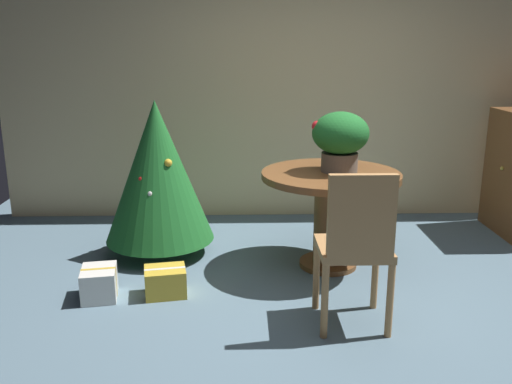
{
  "coord_description": "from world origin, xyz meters",
  "views": [
    {
      "loc": [
        -0.64,
        -3.3,
        1.71
      ],
      "look_at": [
        -0.54,
        0.48,
        0.7
      ],
      "focal_mm": 38.6,
      "sensor_mm": 36.0,
      "label": 1
    }
  ],
  "objects_px": {
    "round_dining_table": "(330,199)",
    "gift_box_gold": "(165,282)",
    "gift_box_cream": "(99,283)",
    "flower_vase": "(340,138)",
    "holiday_tree": "(158,171)",
    "wooden_chair_near": "(356,242)"
  },
  "relations": [
    {
      "from": "round_dining_table",
      "to": "gift_box_gold",
      "type": "xyz_separation_m",
      "value": [
        -1.23,
        -0.49,
        -0.45
      ]
    },
    {
      "from": "wooden_chair_near",
      "to": "gift_box_cream",
      "type": "xyz_separation_m",
      "value": [
        -1.68,
        0.47,
        -0.46
      ]
    },
    {
      "from": "gift_box_cream",
      "to": "holiday_tree",
      "type": "bearing_deg",
      "value": 69.7
    },
    {
      "from": "wooden_chair_near",
      "to": "gift_box_cream",
      "type": "relative_size",
      "value": 3.17
    },
    {
      "from": "gift_box_cream",
      "to": "flower_vase",
      "type": "bearing_deg",
      "value": 17.42
    },
    {
      "from": "gift_box_gold",
      "to": "holiday_tree",
      "type": "bearing_deg",
      "value": 100.14
    },
    {
      "from": "wooden_chair_near",
      "to": "gift_box_gold",
      "type": "height_order",
      "value": "wooden_chair_near"
    },
    {
      "from": "round_dining_table",
      "to": "flower_vase",
      "type": "height_order",
      "value": "flower_vase"
    },
    {
      "from": "gift_box_gold",
      "to": "wooden_chair_near",
      "type": "bearing_deg",
      "value": -22.38
    },
    {
      "from": "gift_box_gold",
      "to": "flower_vase",
      "type": "bearing_deg",
      "value": 21.75
    },
    {
      "from": "round_dining_table",
      "to": "gift_box_cream",
      "type": "relative_size",
      "value": 3.34
    },
    {
      "from": "gift_box_cream",
      "to": "gift_box_gold",
      "type": "xyz_separation_m",
      "value": [
        0.45,
        0.03,
        -0.01
      ]
    },
    {
      "from": "wooden_chair_near",
      "to": "gift_box_gold",
      "type": "xyz_separation_m",
      "value": [
        -1.23,
        0.5,
        -0.47
      ]
    },
    {
      "from": "wooden_chair_near",
      "to": "holiday_tree",
      "type": "distance_m",
      "value": 1.9
    },
    {
      "from": "round_dining_table",
      "to": "gift_box_gold",
      "type": "bearing_deg",
      "value": -158.11
    },
    {
      "from": "round_dining_table",
      "to": "holiday_tree",
      "type": "bearing_deg",
      "value": 167.15
    },
    {
      "from": "flower_vase",
      "to": "wooden_chair_near",
      "type": "height_order",
      "value": "flower_vase"
    },
    {
      "from": "holiday_tree",
      "to": "gift_box_gold",
      "type": "relative_size",
      "value": 4.04
    },
    {
      "from": "flower_vase",
      "to": "gift_box_cream",
      "type": "xyz_separation_m",
      "value": [
        -1.74,
        -0.55,
        -0.92
      ]
    },
    {
      "from": "flower_vase",
      "to": "gift_box_gold",
      "type": "xyz_separation_m",
      "value": [
        -1.29,
        -0.51,
        -0.93
      ]
    },
    {
      "from": "holiday_tree",
      "to": "gift_box_cream",
      "type": "relative_size",
      "value": 4.04
    },
    {
      "from": "wooden_chair_near",
      "to": "gift_box_cream",
      "type": "bearing_deg",
      "value": 164.31
    }
  ]
}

